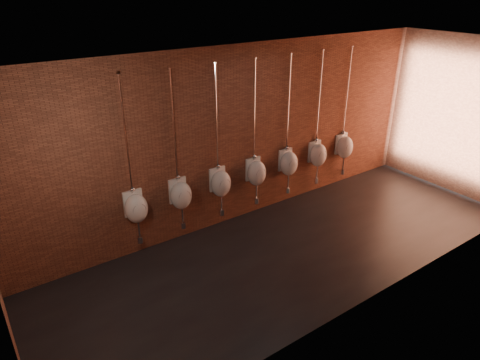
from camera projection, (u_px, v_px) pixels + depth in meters
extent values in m
plane|color=black|center=(296.00, 250.00, 7.20)|extent=(8.50, 8.50, 0.00)
cube|color=black|center=(309.00, 55.00, 5.83)|extent=(8.50, 3.00, 0.04)
cube|color=brown|center=(245.00, 136.00, 7.63)|extent=(8.50, 0.04, 3.20)
cube|color=brown|center=(382.00, 201.00, 5.40)|extent=(8.50, 0.04, 3.20)
cube|color=brown|center=(457.00, 116.00, 8.71)|extent=(0.04, 3.00, 3.20)
ellipsoid|color=white|center=(136.00, 209.00, 6.71)|extent=(0.37, 0.32, 0.49)
cube|color=white|center=(133.00, 203.00, 6.78)|extent=(0.32, 0.04, 0.44)
cylinder|color=#9B9B9B|center=(139.00, 210.00, 6.60)|extent=(0.21, 0.02, 0.21)
cylinder|color=silver|center=(126.00, 137.00, 6.29)|extent=(0.03, 0.03, 1.83)
sphere|color=silver|center=(132.00, 189.00, 6.64)|extent=(0.09, 0.09, 0.09)
cylinder|color=silver|center=(118.00, 74.00, 5.90)|extent=(0.06, 0.06, 0.01)
cylinder|color=silver|center=(139.00, 228.00, 6.85)|extent=(0.04, 0.04, 0.33)
cylinder|color=silver|center=(140.00, 239.00, 6.95)|extent=(0.09, 0.09, 0.12)
cylinder|color=silver|center=(138.00, 237.00, 7.01)|extent=(0.04, 0.16, 0.04)
ellipsoid|color=white|center=(181.00, 195.00, 7.11)|extent=(0.37, 0.32, 0.49)
cube|color=white|center=(178.00, 190.00, 7.18)|extent=(0.32, 0.04, 0.44)
cylinder|color=#9B9B9B|center=(185.00, 197.00, 7.01)|extent=(0.21, 0.02, 0.21)
cylinder|color=silver|center=(174.00, 127.00, 6.69)|extent=(0.03, 0.03, 1.83)
sphere|color=silver|center=(177.00, 177.00, 7.05)|extent=(0.09, 0.09, 0.09)
cylinder|color=silver|center=(170.00, 68.00, 6.30)|extent=(0.06, 0.06, 0.01)
cylinder|color=silver|center=(182.00, 214.00, 7.26)|extent=(0.04, 0.04, 0.33)
cylinder|color=silver|center=(183.00, 225.00, 7.36)|extent=(0.09, 0.09, 0.12)
cylinder|color=silver|center=(181.00, 223.00, 7.42)|extent=(0.04, 0.16, 0.04)
ellipsoid|color=white|center=(221.00, 184.00, 7.52)|extent=(0.37, 0.32, 0.49)
cube|color=white|center=(217.00, 179.00, 7.59)|extent=(0.32, 0.04, 0.44)
cylinder|color=#9B9B9B|center=(225.00, 185.00, 7.42)|extent=(0.21, 0.02, 0.21)
cylinder|color=silver|center=(216.00, 119.00, 7.10)|extent=(0.03, 0.03, 1.83)
sphere|color=silver|center=(218.00, 166.00, 7.46)|extent=(0.09, 0.09, 0.09)
cylinder|color=silver|center=(215.00, 62.00, 6.71)|extent=(0.06, 0.06, 0.01)
cylinder|color=silver|center=(221.00, 201.00, 7.67)|extent=(0.04, 0.04, 0.33)
cylinder|color=silver|center=(222.00, 212.00, 7.76)|extent=(0.09, 0.09, 0.12)
cylinder|color=silver|center=(219.00, 210.00, 7.82)|extent=(0.04, 0.16, 0.04)
ellipsoid|color=white|center=(257.00, 173.00, 7.93)|extent=(0.37, 0.32, 0.49)
cube|color=white|center=(253.00, 169.00, 8.00)|extent=(0.32, 0.04, 0.44)
cylinder|color=#9B9B9B|center=(261.00, 174.00, 7.82)|extent=(0.21, 0.02, 0.21)
cylinder|color=silver|center=(254.00, 111.00, 7.51)|extent=(0.03, 0.03, 1.83)
sphere|color=silver|center=(254.00, 157.00, 7.87)|extent=(0.09, 0.09, 0.09)
cylinder|color=silver|center=(255.00, 58.00, 7.12)|extent=(0.06, 0.06, 0.01)
cylinder|color=silver|center=(256.00, 190.00, 8.08)|extent=(0.04, 0.04, 0.33)
cylinder|color=silver|center=(256.00, 200.00, 8.17)|extent=(0.09, 0.09, 0.12)
cylinder|color=silver|center=(254.00, 199.00, 8.23)|extent=(0.04, 0.16, 0.04)
ellipsoid|color=white|center=(289.00, 164.00, 8.33)|extent=(0.37, 0.32, 0.49)
cube|color=white|center=(285.00, 159.00, 8.40)|extent=(0.32, 0.04, 0.44)
cylinder|color=#9B9B9B|center=(293.00, 164.00, 8.23)|extent=(0.21, 0.02, 0.21)
cylinder|color=silver|center=(289.00, 104.00, 7.91)|extent=(0.03, 0.03, 1.83)
sphere|color=silver|center=(287.00, 148.00, 8.27)|extent=(0.09, 0.09, 0.09)
cylinder|color=silver|center=(291.00, 53.00, 7.52)|extent=(0.06, 0.06, 0.01)
cylinder|color=silver|center=(288.00, 180.00, 8.48)|extent=(0.04, 0.04, 0.33)
cylinder|color=silver|center=(288.00, 190.00, 8.58)|extent=(0.09, 0.09, 0.12)
cylinder|color=silver|center=(285.00, 189.00, 8.64)|extent=(0.04, 0.16, 0.04)
ellipsoid|color=white|center=(318.00, 155.00, 8.74)|extent=(0.37, 0.32, 0.49)
cube|color=white|center=(314.00, 151.00, 8.81)|extent=(0.32, 0.04, 0.44)
cylinder|color=#9B9B9B|center=(323.00, 156.00, 8.64)|extent=(0.21, 0.02, 0.21)
cylinder|color=silver|center=(319.00, 98.00, 8.32)|extent=(0.03, 0.03, 1.83)
sphere|color=silver|center=(316.00, 140.00, 8.68)|extent=(0.09, 0.09, 0.09)
cylinder|color=silver|center=(323.00, 50.00, 7.93)|extent=(0.06, 0.06, 0.01)
cylinder|color=silver|center=(317.00, 171.00, 8.89)|extent=(0.04, 0.04, 0.33)
cylinder|color=silver|center=(316.00, 180.00, 8.99)|extent=(0.09, 0.09, 0.12)
cylinder|color=silver|center=(313.00, 179.00, 9.04)|extent=(0.04, 0.16, 0.04)
ellipsoid|color=white|center=(345.00, 147.00, 9.15)|extent=(0.37, 0.32, 0.49)
cube|color=white|center=(341.00, 143.00, 9.22)|extent=(0.32, 0.04, 0.44)
cylinder|color=#9B9B9B|center=(349.00, 148.00, 9.04)|extent=(0.21, 0.02, 0.21)
cylinder|color=silver|center=(347.00, 93.00, 8.73)|extent=(0.03, 0.03, 1.83)
sphere|color=silver|center=(343.00, 133.00, 9.09)|extent=(0.09, 0.09, 0.09)
cylinder|color=silver|center=(352.00, 46.00, 8.34)|extent=(0.06, 0.06, 0.01)
cylinder|color=silver|center=(343.00, 162.00, 9.30)|extent=(0.04, 0.04, 0.33)
cylinder|color=silver|center=(342.00, 172.00, 9.39)|extent=(0.09, 0.09, 0.12)
cylinder|color=silver|center=(339.00, 170.00, 9.45)|extent=(0.04, 0.16, 0.04)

